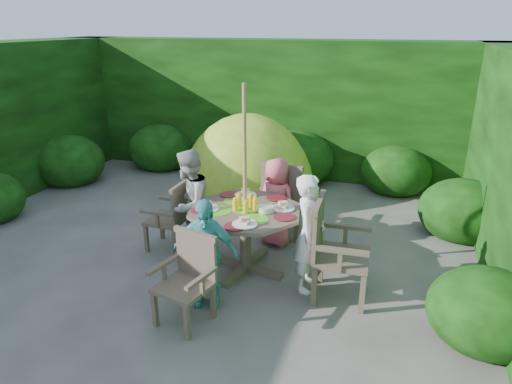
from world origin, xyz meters
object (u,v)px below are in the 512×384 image
(garden_chair_front, at_px, (188,278))
(child_right, at_px, (309,233))
(garden_chair_right, at_px, (334,249))
(child_left, at_px, (189,204))
(child_back, at_px, (277,202))
(dome_tent, at_px, (247,195))
(child_front, at_px, (205,253))
(garden_chair_back, at_px, (286,198))
(garden_chair_left, at_px, (172,215))
(parasol_pole, at_px, (245,183))
(patio_table, at_px, (246,219))

(garden_chair_front, relative_size, child_right, 0.65)
(garden_chair_right, bearing_deg, child_left, 75.63)
(child_back, relative_size, dome_tent, 0.42)
(child_front, bearing_deg, child_left, 117.72)
(garden_chair_back, bearing_deg, child_right, 126.04)
(garden_chair_left, bearing_deg, garden_chair_back, 122.60)
(parasol_pole, distance_m, garden_chair_back, 1.22)
(parasol_pole, bearing_deg, garden_chair_right, -12.41)
(child_left, bearing_deg, garden_chair_back, 130.12)
(garden_chair_left, relative_size, garden_chair_front, 1.02)
(dome_tent, bearing_deg, parasol_pole, -72.12)
(garden_chair_left, bearing_deg, child_right, 77.96)
(patio_table, distance_m, parasol_pole, 0.44)
(child_right, bearing_deg, parasol_pole, 80.14)
(garden_chair_left, distance_m, child_back, 1.36)
(garden_chair_back, xyz_separation_m, child_right, (0.57, -1.22, 0.11))
(patio_table, height_order, garden_chair_front, patio_table)
(patio_table, height_order, garden_chair_back, garden_chair_back)
(child_left, bearing_deg, dome_tent, 178.37)
(child_right, xyz_separation_m, child_back, (-0.63, 0.94, -0.07))
(child_back, bearing_deg, garden_chair_right, 153.66)
(garden_chair_left, bearing_deg, dome_tent, 172.58)
(patio_table, xyz_separation_m, child_back, (0.15, 0.78, -0.07))
(garden_chair_right, bearing_deg, child_right, 71.93)
(patio_table, bearing_deg, parasol_pole, -178.44)
(patio_table, xyz_separation_m, parasol_pole, (-0.00, -0.00, 0.44))
(child_front, relative_size, dome_tent, 0.42)
(garden_chair_back, bearing_deg, garden_chair_right, 134.18)
(child_back, bearing_deg, child_right, 145.71)
(dome_tent, bearing_deg, garden_chair_left, -97.95)
(garden_chair_back, relative_size, garden_chair_front, 1.20)
(garden_chair_right, relative_size, child_left, 0.77)
(garden_chair_left, xyz_separation_m, dome_tent, (0.27, 2.16, -0.47))
(garden_chair_left, distance_m, child_front, 1.38)
(garden_chair_right, distance_m, child_left, 1.89)
(garden_chair_back, distance_m, child_front, 1.89)
(dome_tent, bearing_deg, child_front, -79.20)
(parasol_pole, relative_size, child_right, 1.66)
(parasol_pole, height_order, child_back, parasol_pole)
(patio_table, height_order, garden_chair_left, patio_table)
(patio_table, height_order, child_front, child_front)
(parasol_pole, distance_m, child_front, 0.95)
(garden_chair_left, bearing_deg, child_left, 75.49)
(child_left, bearing_deg, patio_table, 76.54)
(garden_chair_right, bearing_deg, child_back, 39.26)
(patio_table, relative_size, child_right, 1.19)
(child_front, bearing_deg, garden_chair_right, 18.25)
(child_right, bearing_deg, child_back, 35.14)
(garden_chair_left, distance_m, garden_chair_front, 1.57)
(garden_chair_front, relative_size, child_front, 0.73)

